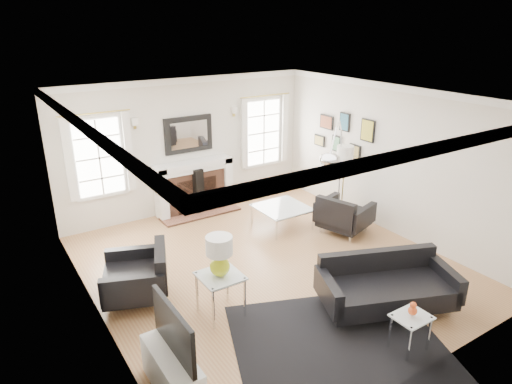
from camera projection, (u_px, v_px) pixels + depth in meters
floor at (269, 266)px, 7.66m from camera, size 6.00×6.00×0.00m
back_wall at (188, 146)px, 9.51m from camera, size 5.50×0.04×2.80m
front_wall at (431, 270)px, 4.80m from camera, size 5.50×0.04×2.80m
left_wall at (91, 228)px, 5.76m from camera, size 0.04×6.00×2.80m
right_wall at (390, 160)px, 8.56m from camera, size 0.04×6.00×2.80m
ceiling at (271, 98)px, 6.66m from camera, size 5.50×6.00×0.02m
crown_molding at (271, 102)px, 6.68m from camera, size 5.50×6.00×0.12m
fireplace at (195, 187)px, 9.65m from camera, size 1.70×0.69×1.11m
mantel_mirror at (189, 134)px, 9.39m from camera, size 1.05×0.07×0.75m
window_left at (99, 157)px, 8.51m from camera, size 1.24×0.15×1.62m
window_right at (263, 132)px, 10.39m from camera, size 1.24×0.15×1.62m
gallery_wall at (342, 139)px, 9.51m from camera, size 0.04×1.73×1.29m
tv_unit at (173, 367)px, 4.96m from camera, size 0.35×1.00×1.09m
area_rug at (339, 345)px, 5.78m from camera, size 3.24×2.99×0.01m
sofa at (385, 286)px, 6.46m from camera, size 2.07×1.49×0.62m
armchair_left at (139, 277)px, 6.61m from camera, size 1.18×1.24×0.67m
armchair_right at (343, 216)px, 8.73m from camera, size 1.06×1.13×0.63m
coffee_table at (282, 208)px, 8.96m from camera, size 0.95×0.95×0.42m
side_table_left at (220, 282)px, 6.22m from camera, size 0.56×0.56×0.62m
nesting_table at (411, 324)px, 5.59m from camera, size 0.45×0.37×0.49m
gourd_lamp at (219, 253)px, 6.07m from camera, size 0.36×0.36×0.58m
orange_vase at (413, 309)px, 5.51m from camera, size 0.11×0.11×0.18m
arc_floor_lamp at (335, 177)px, 8.12m from camera, size 1.63×1.51×2.31m
stick_floor_lamp at (345, 157)px, 8.78m from camera, size 0.33×0.33×1.61m
speaker_tower at (198, 191)px, 9.56m from camera, size 0.23×0.23×0.98m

